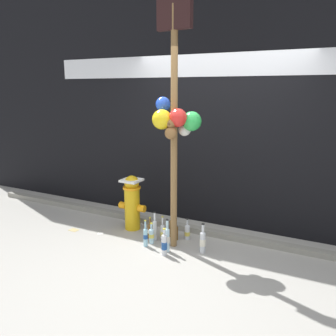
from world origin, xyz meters
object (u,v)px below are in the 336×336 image
bottle_2 (155,229)px  bottle_3 (150,230)px  fire_hydrant (132,201)px  bottle_9 (167,238)px  bottle_10 (203,241)px  bottle_5 (146,236)px  bottle_8 (187,231)px  bottle_0 (163,232)px  bottle_6 (172,227)px  bottle_1 (151,235)px  bottle_4 (164,244)px  bottle_7 (176,232)px  memorial_post (175,108)px

bottle_2 → bottle_3: (-0.09, 0.03, -0.05)m
fire_hydrant → bottle_3: (0.40, -0.17, -0.31)m
bottle_9 → bottle_10: (0.41, 0.17, -0.02)m
bottle_2 → bottle_5: bottle_2 is taller
bottle_2 → bottle_8: bearing=31.0°
bottle_0 → bottle_6: size_ratio=0.95×
bottle_0 → bottle_10: bearing=-9.0°
bottle_5 → bottle_8: (0.40, 0.44, -0.03)m
bottle_1 → bottle_4: (0.30, -0.22, 0.03)m
bottle_6 → bottle_8: bearing=6.2°
bottle_4 → bottle_7: bearing=98.0°
bottle_3 → bottle_6: bottle_6 is taller
memorial_post → bottle_5: bearing=-154.0°
bottle_1 → bottle_8: bearing=41.9°
bottle_2 → bottle_4: size_ratio=1.16×
memorial_post → bottle_3: 1.73m
bottle_2 → bottle_10: bottle_2 is taller
bottle_3 → bottle_10: bearing=-5.8°
bottle_4 → bottle_8: bearing=82.8°
bottle_3 → bottle_1: bearing=-54.5°
bottle_1 → bottle_7: size_ratio=0.92×
bottle_1 → fire_hydrant: bearing=147.9°
memorial_post → fire_hydrant: memorial_post is taller
bottle_8 → bottle_2: bearing=-149.0°
bottle_0 → bottle_7: 0.18m
fire_hydrant → bottle_4: 1.00m
memorial_post → bottle_7: size_ratio=9.65×
bottle_0 → bottle_1: (-0.09, -0.15, -0.01)m
bottle_2 → bottle_5: bearing=-95.6°
bottle_0 → bottle_9: 0.34m
bottle_0 → bottle_8: (0.29, 0.18, -0.01)m
bottle_8 → bottle_9: (-0.08, -0.45, 0.06)m
bottle_9 → bottle_10: size_ratio=1.11×
bottle_2 → bottle_4: bottle_2 is taller
bottle_8 → fire_hydrant: bearing=-178.3°
bottle_6 → bottle_5: bearing=-113.0°
bottle_0 → bottle_6: 0.17m
bottle_7 → bottle_10: bearing=-22.4°
bottle_6 → bottle_4: bearing=-73.6°
memorial_post → bottle_4: size_ratio=8.63×
bottle_7 → memorial_post: bearing=-68.7°
bottle_0 → bottle_9: (0.21, -0.27, 0.05)m
bottle_6 → bottle_3: bearing=-144.9°
bottle_3 → bottle_8: 0.51m
bottle_6 → bottle_8: bottle_6 is taller
bottle_4 → bottle_9: bearing=96.3°
bottle_9 → bottle_4: bearing=-83.7°
bottle_2 → bottle_10: size_ratio=1.05×
fire_hydrant → bottle_1: size_ratio=2.79×
bottle_1 → bottle_4: bottle_4 is taller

